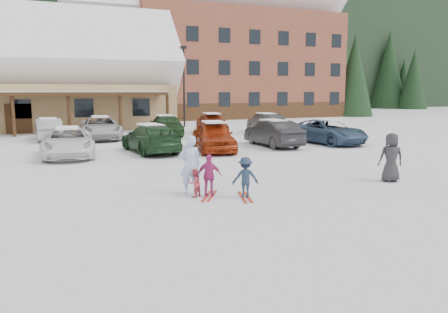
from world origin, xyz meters
name	(u,v)px	position (x,y,z in m)	size (l,w,h in m)	color
ground	(227,193)	(0.00, 0.00, 0.00)	(160.00, 160.00, 0.00)	white
forested_hillside	(68,11)	(0.00, 85.00, 19.00)	(300.00, 70.00, 38.00)	black
alpine_hotel	(216,44)	(14.27, 38.00, 8.63)	(31.48, 14.01, 21.48)	brown
lamp_post	(184,82)	(6.00, 24.28, 3.85)	(0.50, 0.25, 6.88)	black
conifer_1	(355,64)	(30.00, 32.00, 6.26)	(4.84, 4.84, 11.22)	black
conifer_3	(139,75)	(6.00, 44.00, 5.12)	(3.96, 3.96, 9.18)	black
conifer_4	(317,68)	(34.00, 46.00, 6.54)	(5.06, 5.06, 11.73)	black
adult_skier	(190,165)	(-1.07, 0.37, 0.91)	(0.66, 0.44, 1.82)	#AEC7F2
toddler_red	(195,183)	(-1.07, -0.07, 0.43)	(0.42, 0.32, 0.86)	#C83A4B
child_navy	(245,177)	(0.30, -0.70, 0.61)	(0.79, 0.45, 1.22)	#1E2E44
skis_child_navy	(245,197)	(0.30, -0.70, 0.01)	(0.20, 1.40, 0.03)	red
child_magenta	(209,176)	(-0.65, -0.17, 0.64)	(0.75, 0.31, 1.29)	#B62D74
skis_child_magenta	(209,196)	(-0.65, -0.17, 0.01)	(0.20, 1.40, 0.03)	red
bystander_dark	(391,157)	(5.97, -0.49, 0.86)	(0.84, 0.54, 1.71)	#2A2A2C
parked_car_2	(68,142)	(-4.19, 9.85, 0.70)	(2.33, 5.05, 1.40)	white
parked_car_3	(151,138)	(-0.20, 9.80, 0.72)	(2.01, 4.95, 1.44)	#1B3C1F
parked_car_4	(213,136)	(2.95, 9.03, 0.77)	(1.82, 4.53, 1.54)	#A93211
parked_car_5	(273,133)	(6.79, 9.60, 0.74)	(1.58, 4.52, 1.49)	black
parked_car_6	(327,132)	(10.45, 9.57, 0.71)	(2.37, 5.14, 1.43)	#344B69
parked_car_9	(49,129)	(-5.02, 17.64, 0.70)	(1.47, 4.22, 1.39)	#A1A1A5
parked_car_10	(101,128)	(-1.87, 17.08, 0.74)	(2.46, 5.34, 1.48)	#BEBEBE
parked_car_11	(166,126)	(2.58, 17.53, 0.72)	(2.01, 4.95, 1.44)	#203F1D
parked_car_12	(212,123)	(6.09, 17.68, 0.75)	(1.78, 4.42, 1.51)	maroon
parked_car_13	(266,123)	(9.97, 16.57, 0.74)	(1.56, 4.47, 1.47)	black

